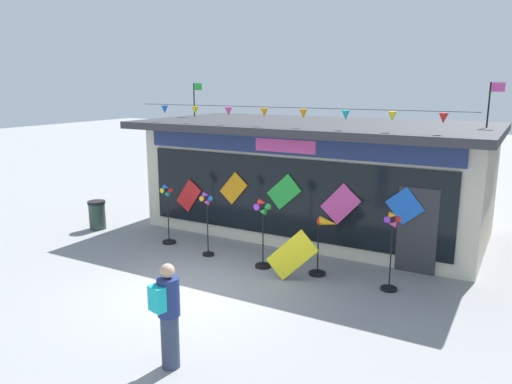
# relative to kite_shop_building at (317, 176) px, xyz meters

# --- Properties ---
(ground_plane) EXTENTS (80.00, 80.00, 0.00)m
(ground_plane) POSITION_rel_kite_shop_building_xyz_m (-0.52, -5.41, -1.64)
(ground_plane) COLOR gray
(kite_shop_building) EXTENTS (9.75, 5.05, 4.33)m
(kite_shop_building) POSITION_rel_kite_shop_building_xyz_m (0.00, 0.00, 0.00)
(kite_shop_building) COLOR beige
(kite_shop_building) RESTS_ON ground_plane
(wind_spinner_far_left) EXTENTS (0.37, 0.37, 1.65)m
(wind_spinner_far_left) POSITION_rel_kite_shop_building_xyz_m (-2.98, -3.23, -0.80)
(wind_spinner_far_left) COLOR black
(wind_spinner_far_left) RESTS_ON ground_plane
(wind_spinner_left) EXTENTS (0.31, 0.30, 1.65)m
(wind_spinner_left) POSITION_rel_kite_shop_building_xyz_m (-1.47, -3.52, -0.67)
(wind_spinner_left) COLOR black
(wind_spinner_left) RESTS_ON ground_plane
(wind_spinner_center_left) EXTENTS (0.38, 0.38, 1.68)m
(wind_spinner_center_left) POSITION_rel_kite_shop_building_xyz_m (0.14, -3.56, -0.66)
(wind_spinner_center_left) COLOR black
(wind_spinner_center_left) RESTS_ON ground_plane
(wind_spinner_center_right) EXTENTS (0.66, 0.39, 1.37)m
(wind_spinner_center_right) POSITION_rel_kite_shop_building_xyz_m (1.60, -3.33, -0.78)
(wind_spinner_center_right) COLOR black
(wind_spinner_center_right) RESTS_ON ground_plane
(wind_spinner_right) EXTENTS (0.34, 0.34, 1.72)m
(wind_spinner_right) POSITION_rel_kite_shop_building_xyz_m (3.12, -3.42, -0.70)
(wind_spinner_right) COLOR black
(wind_spinner_right) RESTS_ON ground_plane
(person_near_camera) EXTENTS (0.37, 0.47, 1.68)m
(person_near_camera) POSITION_rel_kite_shop_building_xyz_m (0.95, -7.98, -0.75)
(person_near_camera) COLOR #333D56
(person_near_camera) RESTS_ON ground_plane
(trash_bin) EXTENTS (0.52, 0.52, 0.86)m
(trash_bin) POSITION_rel_kite_shop_building_xyz_m (-5.74, -3.18, -1.20)
(trash_bin) COLOR #2D4238
(trash_bin) RESTS_ON ground_plane
(display_kite_on_ground) EXTENTS (1.17, 0.26, 1.17)m
(display_kite_on_ground) POSITION_rel_kite_shop_building_xyz_m (1.08, -3.92, -1.05)
(display_kite_on_ground) COLOR yellow
(display_kite_on_ground) RESTS_ON ground_plane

